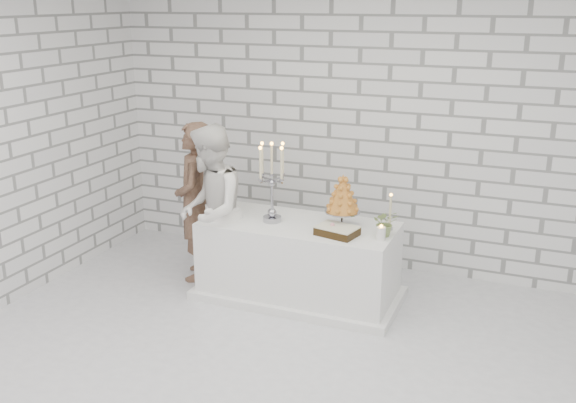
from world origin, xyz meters
The scene contains 12 objects.
ground centered at (0.00, 0.00, 0.00)m, with size 6.00×5.00×0.01m, color silver.
wall_back centered at (0.00, 2.50, 1.50)m, with size 6.00×0.01×3.00m, color white.
wall_front centered at (0.00, -2.50, 1.50)m, with size 6.00×0.01×3.00m, color white.
cake_table centered at (-0.54, 1.43, 0.38)m, with size 1.80×0.80×0.75m, color white.
groom centered at (-1.69, 1.51, 0.80)m, with size 0.58×0.38×1.60m, color #4C3225.
bride centered at (-1.36, 1.25, 0.82)m, with size 0.80×0.62×1.65m, color white.
candelabra centered at (-0.79, 1.39, 1.13)m, with size 0.31×0.31×0.76m, color #9898A2, non-canonical shape.
croquembouche centered at (-0.14, 1.47, 1.00)m, with size 0.32×0.32×0.50m, color #A9621F, non-canonical shape.
chocolate_cake centered at (-0.11, 1.27, 0.79)m, with size 0.34×0.25×0.08m, color black.
pillar_candle centered at (0.27, 1.29, 0.81)m, with size 0.08×0.08×0.12m, color white.
extra_taper centered at (0.28, 1.57, 0.91)m, with size 0.06×0.06×0.32m, color beige.
flowers centered at (0.28, 1.41, 0.87)m, with size 0.22×0.19×0.24m, color #516F33.
Camera 1 is at (1.53, -3.90, 2.76)m, focal length 40.83 mm.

